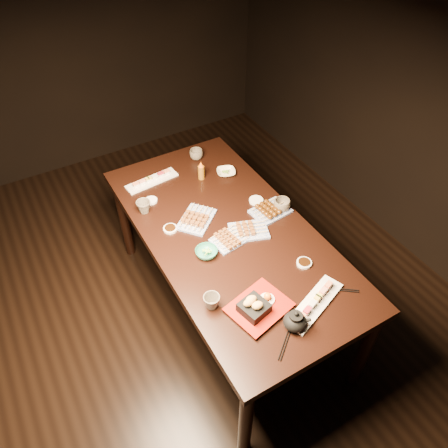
{
  "coord_description": "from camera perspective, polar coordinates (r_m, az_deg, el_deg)",
  "views": [
    {
      "loc": [
        -0.44,
        -1.26,
        2.54
      ],
      "look_at": [
        0.48,
        0.33,
        0.77
      ],
      "focal_mm": 35.0,
      "sensor_mm": 36.0,
      "label": 1
    }
  ],
  "objects": [
    {
      "name": "teacup_mid_right",
      "position": [
        2.67,
        7.58,
        2.46
      ],
      "size": [
        0.11,
        0.11,
        0.08
      ],
      "primitive_type": "imported",
      "rotation": [
        0.0,
        0.0,
        -0.13
      ],
      "color": "brown",
      "rests_on": "dining_table"
    },
    {
      "name": "ground",
      "position": [
        2.87,
        -5.28,
        -18.71
      ],
      "size": [
        5.0,
        5.0,
        0.0
      ],
      "primitive_type": "plane",
      "color": "black",
      "rests_on": "ground"
    },
    {
      "name": "yakitori_plate_left",
      "position": [
        2.59,
        -3.63,
        0.96
      ],
      "size": [
        0.29,
        0.28,
        0.06
      ],
      "primitive_type": null,
      "rotation": [
        0.0,
        0.0,
        0.7
      ],
      "color": "#828EB6",
      "rests_on": "dining_table"
    },
    {
      "name": "sauce_dish_nw",
      "position": [
        2.77,
        -9.5,
        3.05
      ],
      "size": [
        0.09,
        0.09,
        0.01
      ],
      "primitive_type": "cylinder",
      "rotation": [
        0.0,
        0.0,
        -0.12
      ],
      "color": "white",
      "rests_on": "dining_table"
    },
    {
      "name": "teacup_far_right",
      "position": [
        3.08,
        -3.65,
        9.06
      ],
      "size": [
        0.12,
        0.12,
        0.07
      ],
      "primitive_type": "imported",
      "rotation": [
        0.0,
        0.0,
        -0.41
      ],
      "color": "brown",
      "rests_on": "dining_table"
    },
    {
      "name": "dining_table",
      "position": [
        2.81,
        0.51,
        -6.43
      ],
      "size": [
        1.06,
        1.88,
        0.75
      ],
      "primitive_type": "cube",
      "rotation": [
        0.0,
        0.0,
        -0.09
      ],
      "color": "black",
      "rests_on": "ground"
    },
    {
      "name": "yakitori_plate_center",
      "position": [
        2.47,
        0.76,
        -1.76
      ],
      "size": [
        0.22,
        0.17,
        0.05
      ],
      "primitive_type": null,
      "rotation": [
        0.0,
        0.0,
        0.14
      ],
      "color": "#828EB6",
      "rests_on": "dining_table"
    },
    {
      "name": "sushi_platter_near",
      "position": [
        2.23,
        11.81,
        -9.92
      ],
      "size": [
        0.4,
        0.23,
        0.05
      ],
      "primitive_type": null,
      "rotation": [
        0.0,
        0.0,
        0.35
      ],
      "color": "white",
      "rests_on": "dining_table"
    },
    {
      "name": "teapot",
      "position": [
        2.11,
        9.27,
        -12.27
      ],
      "size": [
        0.18,
        0.18,
        0.11
      ],
      "primitive_type": null,
      "rotation": [
        0.0,
        0.0,
        -0.53
      ],
      "color": "black",
      "rests_on": "dining_table"
    },
    {
      "name": "teacup_far_left",
      "position": [
        2.68,
        -10.45,
        2.23
      ],
      "size": [
        0.11,
        0.11,
        0.08
      ],
      "primitive_type": "imported",
      "rotation": [
        0.0,
        0.0,
        -0.32
      ],
      "color": "brown",
      "rests_on": "dining_table"
    },
    {
      "name": "teacup_near_left",
      "position": [
        2.16,
        -1.62,
        -10.11
      ],
      "size": [
        0.11,
        0.11,
        0.08
      ],
      "primitive_type": "imported",
      "rotation": [
        0.0,
        0.0,
        -0.51
      ],
      "color": "brown",
      "rests_on": "dining_table"
    },
    {
      "name": "chopsticks_near",
      "position": [
        2.1,
        8.01,
        -15.09
      ],
      "size": [
        0.16,
        0.13,
        0.01
      ],
      "primitive_type": null,
      "rotation": [
        0.0,
        0.0,
        0.67
      ],
      "color": "black",
      "rests_on": "dining_table"
    },
    {
      "name": "sauce_dish_east",
      "position": [
        2.73,
        4.22,
        3.09
      ],
      "size": [
        0.11,
        0.11,
        0.02
      ],
      "primitive_type": "cylinder",
      "rotation": [
        0.0,
        0.0,
        -0.34
      ],
      "color": "white",
      "rests_on": "dining_table"
    },
    {
      "name": "tsukune_plate",
      "position": [
        2.65,
        6.12,
        2.01
      ],
      "size": [
        0.24,
        0.19,
        0.06
      ],
      "primitive_type": null,
      "rotation": [
        0.0,
        0.0,
        0.11
      ],
      "color": "#828EB6",
      "rests_on": "dining_table"
    },
    {
      "name": "yakitori_plate_right",
      "position": [
        2.52,
        3.26,
        -0.57
      ],
      "size": [
        0.26,
        0.22,
        0.06
      ],
      "primitive_type": null,
      "rotation": [
        0.0,
        0.0,
        -0.34
      ],
      "color": "#828EB6",
      "rests_on": "dining_table"
    },
    {
      "name": "chopsticks_se",
      "position": [
        2.33,
        14.71,
        -8.27
      ],
      "size": [
        0.17,
        0.14,
        0.01
      ],
      "primitive_type": null,
      "rotation": [
        0.0,
        0.0,
        -0.64
      ],
      "color": "black",
      "rests_on": "dining_table"
    },
    {
      "name": "sauce_dish_se",
      "position": [
        2.4,
        10.42,
        -5.02
      ],
      "size": [
        0.1,
        0.1,
        0.01
      ],
      "primitive_type": "cylinder",
      "rotation": [
        0.0,
        0.0,
        -0.27
      ],
      "color": "white",
      "rests_on": "dining_table"
    },
    {
      "name": "edamame_bowl_cream",
      "position": [
        2.94,
        0.28,
        6.77
      ],
      "size": [
        0.16,
        0.16,
        0.03
      ],
      "primitive_type": "imported",
      "rotation": [
        0.0,
        0.0,
        -0.35
      ],
      "color": "#F4E6C8",
      "rests_on": "dining_table"
    },
    {
      "name": "edamame_bowl_green",
      "position": [
        2.4,
        -2.31,
        -3.73
      ],
      "size": [
        0.13,
        0.13,
        0.04
      ],
      "primitive_type": "imported",
      "rotation": [
        0.0,
        0.0,
        0.05
      ],
      "color": "#27795C",
      "rests_on": "dining_table"
    },
    {
      "name": "condiment_bottle",
      "position": [
        2.88,
        -3.0,
        7.01
      ],
      "size": [
        0.04,
        0.04,
        0.13
      ],
      "primitive_type": "cylinder",
      "rotation": [
        0.0,
        0.0,
        -0.05
      ],
      "color": "brown",
      "rests_on": "dining_table"
    },
    {
      "name": "sauce_dish_west",
      "position": [
        2.56,
        -7.03,
        -0.62
      ],
      "size": [
        0.09,
        0.09,
        0.01
      ],
      "primitive_type": "cylinder",
      "rotation": [
        0.0,
        0.0,
        -0.08
      ],
      "color": "white",
      "rests_on": "dining_table"
    },
    {
      "name": "sushi_platter_far",
      "position": [
        2.91,
        -9.44,
        5.83
      ],
      "size": [
        0.36,
        0.13,
        0.04
      ],
      "primitive_type": null,
      "rotation": [
        0.0,
        0.0,
        3.25
      ],
      "color": "white",
      "rests_on": "dining_table"
    },
    {
      "name": "tempura_tray",
      "position": [
        2.15,
        4.65,
        -10.21
      ],
      "size": [
        0.33,
        0.29,
        0.11
      ],
      "primitive_type": null,
      "rotation": [
        0.0,
        0.0,
        0.23
      ],
      "color": "black",
      "rests_on": "dining_table"
    }
  ]
}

